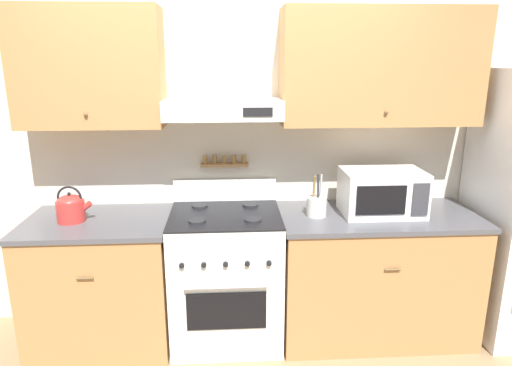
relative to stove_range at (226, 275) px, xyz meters
The scene contains 8 objects.
ground_plane 0.58m from the stove_range, 90.00° to the right, with size 16.00×16.00×0.00m, color #937551.
wall_back 1.06m from the stove_range, 72.95° to the left, with size 5.20×0.46×2.55m.
counter_left 0.84m from the stove_range, behind, with size 0.94×0.69×0.90m.
counter_right 1.04m from the stove_range, ahead, with size 1.34×0.69×0.90m.
stove_range is the anchor object (origin of this frame).
tea_kettle 1.13m from the stove_range, behind, with size 0.23×0.18×0.24m.
microwave 1.21m from the stove_range, ahead, with size 0.54×0.35×0.30m.
utensil_crock 0.79m from the stove_range, ahead, with size 0.13×0.13×0.29m.
Camera 1 is at (0.02, -2.53, 1.92)m, focal length 32.00 mm.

